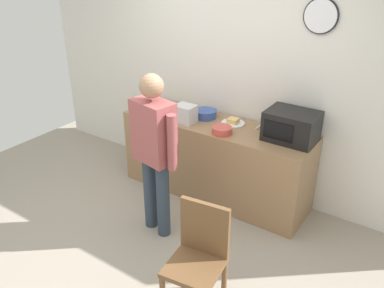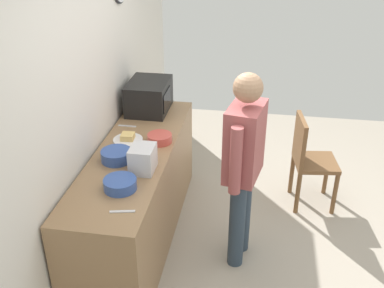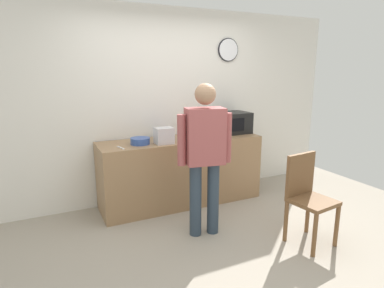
# 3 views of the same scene
# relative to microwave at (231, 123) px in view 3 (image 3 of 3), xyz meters

# --- Properties ---
(ground_plane) EXTENTS (6.00, 6.00, 0.00)m
(ground_plane) POSITION_rel_microwave_xyz_m (-0.89, -1.29, -1.04)
(ground_plane) COLOR #9E9384
(back_wall) EXTENTS (5.40, 0.13, 2.60)m
(back_wall) POSITION_rel_microwave_xyz_m (-0.88, 0.31, 0.26)
(back_wall) COLOR silver
(back_wall) RESTS_ON ground_plane
(kitchen_counter) EXTENTS (2.17, 0.62, 0.89)m
(kitchen_counter) POSITION_rel_microwave_xyz_m (-0.82, -0.07, -0.60)
(kitchen_counter) COLOR #93704C
(kitchen_counter) RESTS_ON ground_plane
(microwave) EXTENTS (0.50, 0.39, 0.30)m
(microwave) POSITION_rel_microwave_xyz_m (0.00, 0.00, 0.00)
(microwave) COLOR black
(microwave) RESTS_ON kitchen_counter
(sandwich_plate) EXTENTS (0.26, 0.26, 0.07)m
(sandwich_plate) POSITION_rel_microwave_xyz_m (-0.67, 0.03, -0.13)
(sandwich_plate) COLOR white
(sandwich_plate) RESTS_ON kitchen_counter
(salad_bowl) EXTENTS (0.24, 0.24, 0.08)m
(salad_bowl) POSITION_rel_microwave_xyz_m (-1.40, -0.13, -0.11)
(salad_bowl) COLOR #33519E
(salad_bowl) RESTS_ON kitchen_counter
(cereal_bowl) EXTENTS (0.24, 0.24, 0.09)m
(cereal_bowl) POSITION_rel_microwave_xyz_m (-1.01, 0.02, -0.11)
(cereal_bowl) COLOR #33519E
(cereal_bowl) RESTS_ON kitchen_counter
(mixing_bowl) EXTENTS (0.21, 0.21, 0.07)m
(mixing_bowl) POSITION_rel_microwave_xyz_m (-0.65, -0.25, -0.11)
(mixing_bowl) COLOR #C64C42
(mixing_bowl) RESTS_ON kitchen_counter
(toaster) EXTENTS (0.22, 0.18, 0.20)m
(toaster) POSITION_rel_microwave_xyz_m (-1.12, -0.23, -0.05)
(toaster) COLOR silver
(toaster) RESTS_ON kitchen_counter
(fork_utensil) EXTENTS (0.06, 0.17, 0.01)m
(fork_utensil) POSITION_rel_microwave_xyz_m (-1.67, -0.23, -0.15)
(fork_utensil) COLOR silver
(fork_utensil) RESTS_ON kitchen_counter
(spoon_utensil) EXTENTS (0.02, 0.17, 0.01)m
(spoon_utensil) POSITION_rel_microwave_xyz_m (-0.40, 0.11, -0.15)
(spoon_utensil) COLOR silver
(spoon_utensil) RESTS_ON kitchen_counter
(person_standing) EXTENTS (0.58, 0.31, 1.66)m
(person_standing) POSITION_rel_microwave_xyz_m (-0.95, -0.99, -0.07)
(person_standing) COLOR #2C3A49
(person_standing) RESTS_ON ground_plane
(wooden_chair) EXTENTS (0.45, 0.45, 0.94)m
(wooden_chair) POSITION_rel_microwave_xyz_m (-0.06, -1.58, -0.52)
(wooden_chair) COLOR brown
(wooden_chair) RESTS_ON ground_plane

